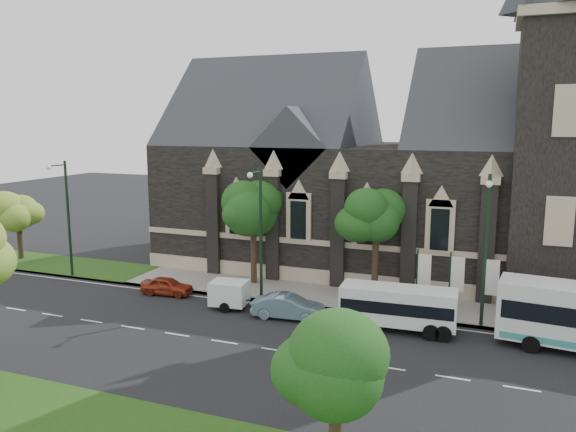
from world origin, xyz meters
The scene contains 17 objects.
ground centered at (0.00, 0.00, 0.00)m, with size 160.00×160.00×0.00m, color black.
sidewalk centered at (0.00, 9.50, 0.07)m, with size 80.00×5.00×0.15m, color gray.
museum centered at (5.12, 18.78, 8.17)m, with size 40.00×17.70×29.90m.
tree_park_east centered at (6.18, -9.32, 4.62)m, with size 3.40×3.40×6.28m.
tree_walk_right centered at (3.21, 10.71, 5.82)m, with size 4.08×4.08×7.80m.
tree_walk_left centered at (-5.80, 10.70, 5.73)m, with size 3.91×3.91×7.64m.
tree_walk_far centered at (-27.82, 10.18, 4.62)m, with size 3.40×3.40×6.28m.
street_lamp_near centered at (10.00, 7.09, 5.11)m, with size 0.36×1.88×9.00m.
street_lamp_mid centered at (-4.00, 7.09, 5.11)m, with size 0.36×1.88×9.00m.
street_lamp_far centered at (-20.00, 7.09, 5.11)m, with size 0.36×1.88×9.00m.
banner_flag_left centered at (6.29, 9.00, 2.38)m, with size 0.90×0.10×4.00m.
banner_flag_center centered at (8.29, 9.00, 2.38)m, with size 0.90×0.10×4.00m.
banner_flag_right centered at (10.29, 9.00, 2.38)m, with size 0.90×0.10×4.00m.
shuttle_bus centered at (5.51, 5.19, 1.47)m, with size 6.63×2.65×2.52m.
box_trailer centered at (-5.29, 5.11, 1.01)m, with size 3.41×2.01×1.78m.
sedan centered at (-1.08, 4.74, 0.73)m, with size 1.55×4.43×1.46m, color #7091A2.
car_far_red centered at (-10.63, 6.12, 0.62)m, with size 1.47×3.65×1.24m, color maroon.
Camera 1 is at (10.45, -25.45, 11.88)m, focal length 34.49 mm.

